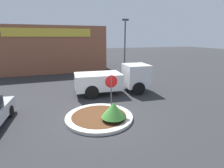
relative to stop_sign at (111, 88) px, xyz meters
name	(u,v)px	position (x,y,z in m)	size (l,w,h in m)	color
ground_plane	(99,118)	(-0.77, -0.23, -1.58)	(120.00, 120.00, 0.00)	#2D2D30
traffic_island	(99,117)	(-0.77, -0.23, -1.50)	(3.59, 3.59, 0.16)	beige
stop_sign	(111,88)	(0.00, 0.00, 0.00)	(0.68, 0.07, 2.28)	#4C4C51
island_shrub	(114,110)	(-0.20, -0.94, -0.86)	(1.24, 1.24, 0.93)	brown
utility_truck	(115,79)	(1.57, 3.72, -0.47)	(5.81, 2.51, 2.17)	white
storefront_building	(50,49)	(-2.92, 15.72, 1.20)	(13.30, 6.07, 5.54)	#93563D
light_pole	(125,42)	(5.44, 10.86, 2.10)	(0.70, 0.30, 6.25)	#4C4C51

